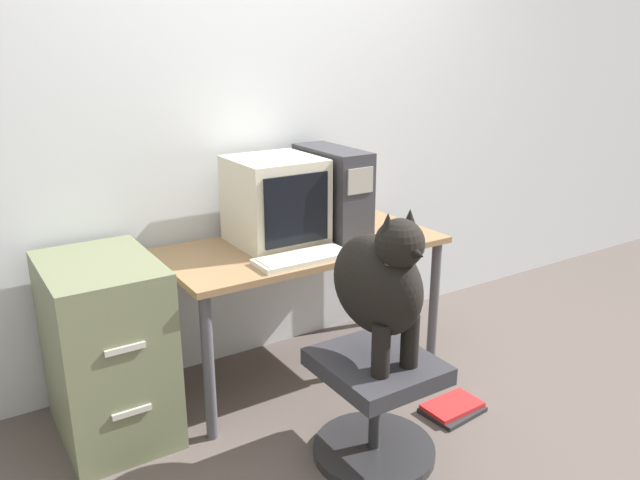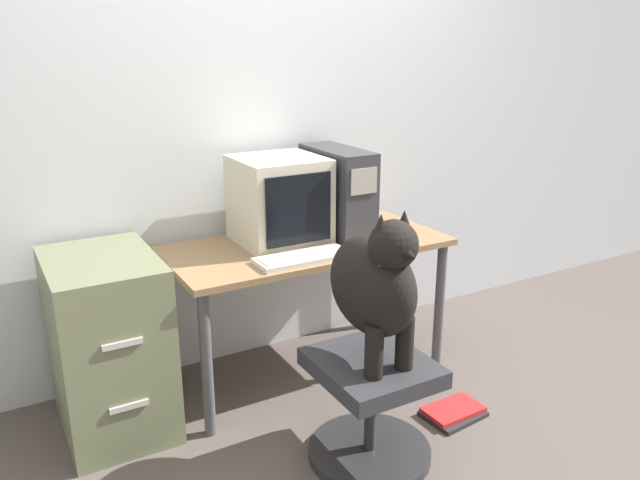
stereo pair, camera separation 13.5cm
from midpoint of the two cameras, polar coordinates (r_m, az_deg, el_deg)
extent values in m
plane|color=#564C47|center=(3.09, 3.11, -14.39)|extent=(12.00, 12.00, 0.00)
cube|color=silver|center=(3.25, -3.41, 11.69)|extent=(8.00, 0.05, 2.60)
cube|color=olive|center=(3.05, 0.05, -0.52)|extent=(1.36, 0.65, 0.03)
cylinder|color=#4C4C51|center=(2.71, -8.89, -11.26)|extent=(0.05, 0.05, 0.67)
cylinder|color=#4C4C51|center=(3.31, 12.01, -5.87)|extent=(0.05, 0.05, 0.67)
cylinder|color=#4C4C51|center=(3.18, -12.47, -6.96)|extent=(0.05, 0.05, 0.67)
cylinder|color=#4C4C51|center=(3.70, 6.46, -3.00)|extent=(0.05, 0.05, 0.67)
cube|color=beige|center=(3.01, -2.49, 3.66)|extent=(0.40, 0.40, 0.42)
cube|color=black|center=(2.83, -0.58, 2.78)|extent=(0.33, 0.01, 0.32)
cube|color=#333338|center=(3.14, 2.82, 4.45)|extent=(0.19, 0.47, 0.44)
cube|color=#9E998E|center=(2.93, 5.37, 5.36)|extent=(0.14, 0.01, 0.12)
cube|color=beige|center=(2.79, -0.16, -1.66)|extent=(0.44, 0.17, 0.02)
cube|color=beige|center=(2.79, -0.16, -1.38)|extent=(0.40, 0.14, 0.00)
ellipsoid|color=beige|center=(2.93, 4.45, -0.66)|extent=(0.07, 0.04, 0.03)
cylinder|color=#262628|center=(2.74, 6.03, -18.69)|extent=(0.51, 0.51, 0.04)
cylinder|color=#262628|center=(2.63, 6.17, -15.39)|extent=(0.05, 0.05, 0.34)
cube|color=#2D2D33|center=(2.53, 6.32, -11.54)|extent=(0.42, 0.47, 0.07)
ellipsoid|color=black|center=(2.39, 6.40, -4.17)|extent=(0.25, 0.45, 0.39)
cylinder|color=black|center=(2.34, 6.64, -10.10)|extent=(0.07, 0.07, 0.21)
cylinder|color=black|center=(2.42, 9.35, -9.27)|extent=(0.07, 0.07, 0.21)
sphere|color=black|center=(2.23, 8.46, -0.44)|extent=(0.18, 0.18, 0.18)
cone|color=black|center=(2.17, 9.77, -1.37)|extent=(0.08, 0.09, 0.08)
cone|color=black|center=(2.18, 7.36, 1.35)|extent=(0.06, 0.06, 0.08)
cone|color=black|center=(2.24, 9.42, 1.70)|extent=(0.06, 0.06, 0.08)
torus|color=orange|center=(2.27, 8.03, -1.93)|extent=(0.13, 0.13, 0.02)
cube|color=#6B7251|center=(2.86, -17.45, -9.06)|extent=(0.44, 0.61, 0.79)
cube|color=beige|center=(2.52, -16.13, -9.16)|extent=(0.16, 0.01, 0.02)
cube|color=beige|center=(2.65, -15.61, -14.48)|extent=(0.16, 0.01, 0.02)
cube|color=#262628|center=(3.04, 13.36, -15.24)|extent=(0.28, 0.22, 0.02)
cube|color=red|center=(3.04, 13.37, -14.85)|extent=(0.27, 0.17, 0.02)
camera|label=1|loc=(0.07, -88.56, 0.46)|focal=35.00mm
camera|label=2|loc=(0.07, 91.44, -0.46)|focal=35.00mm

